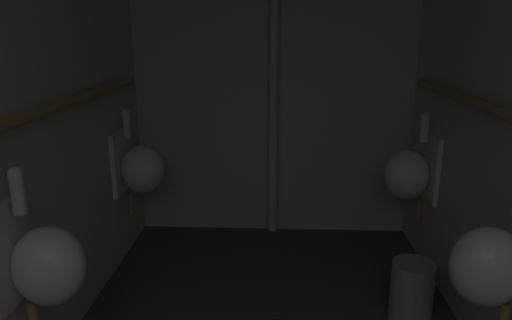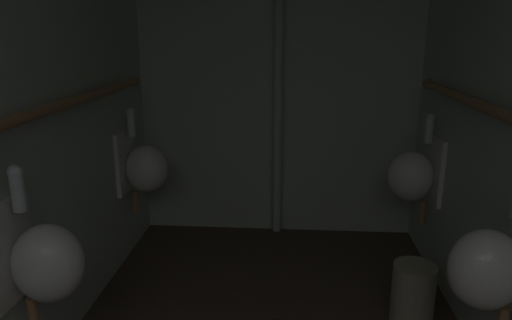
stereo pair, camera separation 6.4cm
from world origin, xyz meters
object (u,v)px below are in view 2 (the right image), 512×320
Objects in this scene: urinal_left_mid at (43,260)px; urinal_right_mid at (492,267)px; standpipe_back_wall at (278,78)px; urinal_right_far at (414,175)px; waste_bin at (413,295)px; urinal_left_far at (144,167)px.

urinal_left_mid is 1.00× the size of urinal_right_mid.
standpipe_back_wall is at bearing 63.30° from urinal_left_mid.
urinal_right_far reaches higher than waste_bin.
urinal_left_mid is at bearing -143.90° from urinal_right_far.
urinal_left_far is 1.00× the size of urinal_right_mid.
urinal_right_mid is at bearing -62.43° from standpipe_back_wall.
standpipe_back_wall is at bearing 124.04° from waste_bin.
urinal_left_far is 1.00× the size of urinal_right_far.
standpipe_back_wall is (-0.92, 0.49, 0.58)m from urinal_right_far.
urinal_right_mid is 2.07m from standpipe_back_wall.
urinal_left_far reaches higher than waste_bin.
standpipe_back_wall reaches higher than urinal_left_mid.
urinal_left_mid is 1.85m from urinal_right_mid.
standpipe_back_wall reaches higher than urinal_right_far.
urinal_right_mid is (1.84, 0.08, 0.00)m from urinal_left_mid.
urinal_right_mid is at bearing -90.00° from urinal_right_far.
urinal_right_mid is 0.31× the size of standpipe_back_wall.
urinal_left_mid is 1.90m from waste_bin.
urinal_right_mid is at bearing 2.36° from urinal_left_mid.
urinal_right_far is at bearing 79.26° from waste_bin.
urinal_right_far is 0.31× the size of standpipe_back_wall.
urinal_left_far is at bearing 178.50° from urinal_right_far.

